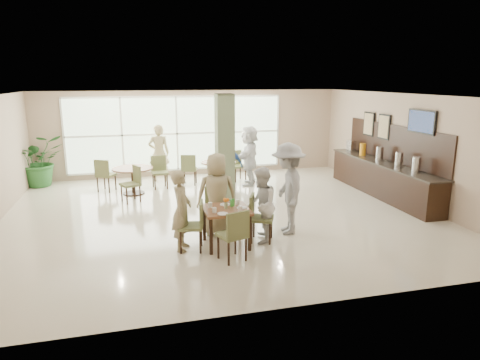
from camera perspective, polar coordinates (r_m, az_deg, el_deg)
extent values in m
plane|color=beige|center=(10.36, -2.72, -4.49)|extent=(10.00, 10.00, 0.00)
plane|color=white|center=(9.86, -2.91, 11.18)|extent=(10.00, 10.00, 0.00)
plane|color=tan|center=(14.40, -6.43, 6.24)|extent=(10.00, 0.00, 10.00)
plane|color=tan|center=(5.80, 6.18, -4.58)|extent=(10.00, 0.00, 10.00)
plane|color=tan|center=(12.04, 21.26, 3.99)|extent=(0.00, 9.00, 9.00)
plane|color=silver|center=(14.31, -8.41, 6.13)|extent=(7.00, 0.00, 7.00)
cube|color=#5D6748|center=(11.25, -2.04, 4.30)|extent=(0.45, 0.45, 2.80)
cube|color=brown|center=(8.22, -1.88, -3.98)|extent=(0.88, 0.88, 0.05)
cube|color=black|center=(7.94, -3.90, -7.53)|extent=(0.06, 0.06, 0.70)
cube|color=black|center=(8.09, 1.28, -7.08)|extent=(0.06, 0.06, 0.70)
cube|color=black|center=(8.62, -4.80, -5.82)|extent=(0.06, 0.06, 0.70)
cube|color=black|center=(8.76, -0.02, -5.44)|extent=(0.06, 0.06, 0.70)
cylinder|color=brown|center=(12.30, -14.15, 1.51)|extent=(1.13, 1.13, 0.04)
cylinder|color=black|center=(12.38, -14.05, -0.19)|extent=(0.10, 0.10, 0.71)
cylinder|color=black|center=(12.46, -13.96, -1.71)|extent=(0.60, 0.60, 0.03)
cylinder|color=brown|center=(12.82, -2.89, 2.38)|extent=(1.05, 1.05, 0.04)
cylinder|color=black|center=(12.89, -2.87, 0.74)|extent=(0.10, 0.10, 0.71)
cylinder|color=black|center=(12.97, -2.85, -0.72)|extent=(0.60, 0.60, 0.03)
cylinder|color=white|center=(8.04, 0.02, -3.83)|extent=(0.08, 0.08, 0.10)
cylinder|color=white|center=(7.96, -3.44, -4.04)|extent=(0.08, 0.08, 0.10)
cylinder|color=white|center=(8.28, -4.00, -3.35)|extent=(0.08, 0.08, 0.10)
cylinder|color=white|center=(8.46, -0.31, -2.95)|extent=(0.08, 0.08, 0.10)
cylinder|color=white|center=(7.88, -2.33, -4.51)|extent=(0.20, 0.20, 0.01)
cylinder|color=white|center=(8.45, -2.01, -3.27)|extent=(0.20, 0.20, 0.01)
cylinder|color=white|center=(8.23, 0.24, -3.72)|extent=(0.20, 0.20, 0.01)
cylinder|color=#99B27F|center=(8.20, -1.89, -3.41)|extent=(0.07, 0.07, 0.12)
sphere|color=orange|center=(8.17, -1.69, -2.66)|extent=(0.07, 0.07, 0.07)
sphere|color=orange|center=(8.19, -2.03, -2.63)|extent=(0.07, 0.07, 0.07)
sphere|color=orange|center=(8.14, -1.95, -2.73)|extent=(0.07, 0.07, 0.07)
cube|color=green|center=(8.32, -1.03, -3.05)|extent=(0.10, 0.07, 0.15)
cube|color=black|center=(12.44, 18.37, 0.04)|extent=(0.60, 4.60, 0.90)
cube|color=black|center=(12.34, 18.53, 2.16)|extent=(0.64, 4.70, 0.04)
cube|color=black|center=(12.42, 19.84, 4.61)|extent=(0.04, 4.60, 1.00)
cylinder|color=silver|center=(11.18, 22.45, 1.87)|extent=(0.20, 0.20, 0.40)
cylinder|color=silver|center=(11.73, 20.44, 2.55)|extent=(0.20, 0.20, 0.40)
cylinder|color=silver|center=(12.47, 18.11, 3.33)|extent=(0.20, 0.20, 0.40)
cylinder|color=orange|center=(13.23, 16.04, 3.94)|extent=(0.18, 0.18, 0.36)
cube|color=silver|center=(13.83, 14.60, 4.42)|extent=(0.18, 0.30, 0.36)
cube|color=black|center=(11.43, 23.07, 7.18)|extent=(0.06, 1.00, 0.58)
cube|color=#7F99CC|center=(11.42, 22.97, 7.18)|extent=(0.01, 0.92, 0.50)
cube|color=black|center=(12.77, 18.66, 6.74)|extent=(0.04, 0.55, 0.70)
cube|color=olive|center=(12.76, 18.57, 6.74)|extent=(0.01, 0.47, 0.62)
cube|color=black|center=(13.45, 16.82, 7.17)|extent=(0.04, 0.55, 0.70)
cube|color=olive|center=(13.43, 16.73, 7.17)|extent=(0.01, 0.47, 0.62)
imported|color=#255E27|center=(14.18, -25.20, 2.36)|extent=(1.83, 1.83, 1.55)
imported|color=tan|center=(8.10, -7.79, -4.03)|extent=(0.51, 0.64, 1.54)
imported|color=tan|center=(8.81, -3.10, -1.89)|extent=(0.87, 0.52, 1.72)
imported|color=white|center=(8.42, 2.81, -3.37)|extent=(0.78, 0.88, 1.51)
imported|color=#949496|center=(8.90, 6.40, -1.16)|extent=(0.90, 1.33, 1.91)
imported|color=#3E6EBC|center=(11.89, -1.74, 1.83)|extent=(1.00, 0.66, 1.59)
imported|color=white|center=(12.98, 1.25, 3.29)|extent=(1.33, 1.81, 1.80)
imported|color=tan|center=(13.65, -10.75, 3.55)|extent=(0.67, 0.46, 1.80)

